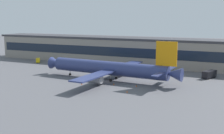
% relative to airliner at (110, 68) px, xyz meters
% --- Properties ---
extents(ground_plane, '(600.00, 600.00, 0.00)m').
position_rel_airliner_xyz_m(ground_plane, '(0.54, -3.58, -5.12)').
color(ground_plane, '#56565B').
extents(terminal_building, '(199.00, 18.95, 15.51)m').
position_rel_airliner_xyz_m(terminal_building, '(0.54, 44.57, 2.66)').
color(terminal_building, gray).
rests_on(terminal_building, ground_plane).
extents(airliner, '(63.80, 54.58, 17.69)m').
position_rel_airliner_xyz_m(airliner, '(0.00, 0.00, 0.00)').
color(airliner, navy).
rests_on(airliner, ground_plane).
extents(fuel_truck, '(5.63, 8.85, 3.35)m').
position_rel_airliner_xyz_m(fuel_truck, '(38.48, 22.27, -3.23)').
color(fuel_truck, black).
rests_on(fuel_truck, ground_plane).
extents(crew_van, '(4.94, 5.45, 2.55)m').
position_rel_airliner_xyz_m(crew_van, '(-60.76, 25.86, -3.66)').
color(crew_van, yellow).
rests_on(crew_van, ground_plane).
extents(traffic_cone_0, '(0.48, 0.48, 0.60)m').
position_rel_airliner_xyz_m(traffic_cone_0, '(14.75, -6.73, -4.82)').
color(traffic_cone_0, '#F2590C').
rests_on(traffic_cone_0, ground_plane).
extents(traffic_cone_1, '(0.49, 0.49, 0.61)m').
position_rel_airliner_xyz_m(traffic_cone_1, '(5.54, -7.79, -4.81)').
color(traffic_cone_1, '#F2590C').
rests_on(traffic_cone_1, ground_plane).
extents(traffic_cone_2, '(0.53, 0.53, 0.66)m').
position_rel_airliner_xyz_m(traffic_cone_2, '(14.88, -16.49, -4.79)').
color(traffic_cone_2, '#F2590C').
rests_on(traffic_cone_2, ground_plane).
extents(traffic_cone_3, '(0.54, 0.54, 0.67)m').
position_rel_airliner_xyz_m(traffic_cone_3, '(-6.52, -12.74, -4.78)').
color(traffic_cone_3, '#F2590C').
rests_on(traffic_cone_3, ground_plane).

